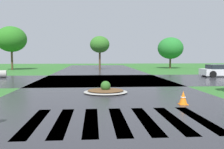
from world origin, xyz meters
TOP-DOWN VIEW (x-y plane):
  - asphalt_roadway at (0.00, 10.00)m, footprint 11.08×80.00m
  - asphalt_cross_road at (0.00, 18.63)m, footprint 90.00×9.97m
  - crosswalk_stripes at (-0.00, 5.48)m, footprint 5.85×3.52m
  - median_island at (-0.14, 11.31)m, footprint 2.47×2.32m
  - car_silver_hatch at (11.78, 20.86)m, footprint 3.92×2.04m
  - traffic_cone at (3.04, 7.81)m, footprint 0.38×0.38m
  - background_treeline at (5.84, 35.05)m, footprint 41.80×6.64m

SIDE VIEW (x-z plane):
  - crosswalk_stripes at x=0.00m, z-range 0.00..0.01m
  - asphalt_roadway at x=0.00m, z-range 0.00..0.01m
  - asphalt_cross_road at x=0.00m, z-range 0.00..0.01m
  - median_island at x=-0.14m, z-range -0.20..0.48m
  - traffic_cone at x=3.04m, z-range -0.01..0.57m
  - car_silver_hatch at x=11.78m, z-range -0.02..1.18m
  - background_treeline at x=5.84m, z-range 0.56..6.83m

